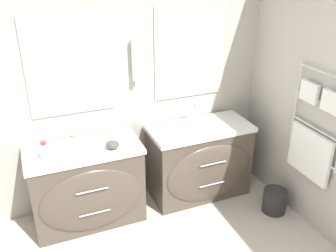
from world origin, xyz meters
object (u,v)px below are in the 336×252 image
at_px(amenity_bowl, 112,145).
at_px(vanity_left, 88,186).
at_px(vanity_right, 200,162).
at_px(toiletry_bottle, 45,151).
at_px(waste_bin, 275,200).

bearing_deg(amenity_bowl, vanity_left, 163.25).
xyz_separation_m(vanity_left, vanity_right, (1.20, 0.00, 0.00)).
distance_m(toiletry_bottle, amenity_bowl, 0.59).
bearing_deg(toiletry_bottle, vanity_left, 8.83).
distance_m(vanity_left, vanity_right, 1.20).
relative_size(vanity_right, toiletry_bottle, 6.16).
xyz_separation_m(toiletry_bottle, amenity_bowl, (0.58, -0.02, -0.04)).
bearing_deg(toiletry_bottle, amenity_bowl, -2.36).
xyz_separation_m(vanity_left, toiletry_bottle, (-0.33, -0.05, 0.48)).
xyz_separation_m(amenity_bowl, waste_bin, (1.52, -0.48, -0.71)).
relative_size(vanity_left, toiletry_bottle, 6.16).
distance_m(vanity_left, waste_bin, 1.88).
relative_size(toiletry_bottle, waste_bin, 0.70).
bearing_deg(vanity_right, waste_bin, -43.96).
distance_m(amenity_bowl, waste_bin, 1.75).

